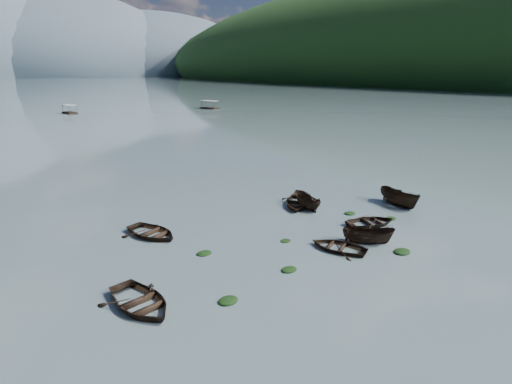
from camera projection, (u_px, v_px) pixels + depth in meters
ground_plane at (362, 266)px, 25.95m from camera, size 2400.00×2400.00×0.00m
right_hill_far at (483, 81)px, 450.85m from camera, size 520.00×1200.00×190.00m
haze_mtn_c at (60, 76)px, 806.38m from camera, size 520.00×520.00×260.00m
haze_mtn_d at (146, 75)px, 905.36m from camera, size 520.00×520.00×220.00m
rowboat_0 at (141, 307)px, 21.47m from camera, size 4.16×5.31×1.00m
rowboat_2 at (367, 243)px, 29.38m from camera, size 3.70×3.60×1.45m
rowboat_3 at (338, 249)px, 28.30m from camera, size 4.24×4.82×0.83m
rowboat_4 at (371, 225)px, 32.77m from camera, size 4.97×4.21×0.88m
rowboat_5 at (399, 205)px, 37.50m from camera, size 2.25×4.70×1.75m
rowboat_6 at (152, 236)px, 30.59m from camera, size 4.68×5.53×0.97m
rowboat_7 at (298, 205)px, 37.43m from camera, size 5.93×5.90×1.01m
rowboat_8 at (306, 208)px, 36.86m from camera, size 2.09×3.98×1.46m
weed_clump_0 at (228, 302)px, 21.95m from camera, size 1.15×0.94×0.25m
weed_clump_1 at (289, 270)px, 25.34m from camera, size 1.06×0.85×0.23m
weed_clump_2 at (402, 253)px, 27.82m from camera, size 1.26×1.01×0.27m
weed_clump_3 at (350, 214)px, 35.26m from camera, size 1.03×0.87×0.23m
weed_clump_4 at (391, 219)px, 34.04m from camera, size 1.04×0.83×0.22m
weed_clump_5 at (204, 254)px, 27.61m from camera, size 1.08×0.87×0.23m
weed_clump_6 at (285, 241)px, 29.65m from camera, size 0.84×0.70×0.17m
weed_clump_7 at (315, 205)px, 37.55m from camera, size 1.04×0.83×0.23m
pontoon_centre at (70, 113)px, 115.91m from camera, size 3.34×6.28×2.29m
pontoon_right at (210, 109)px, 129.67m from camera, size 4.31×6.83×2.43m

